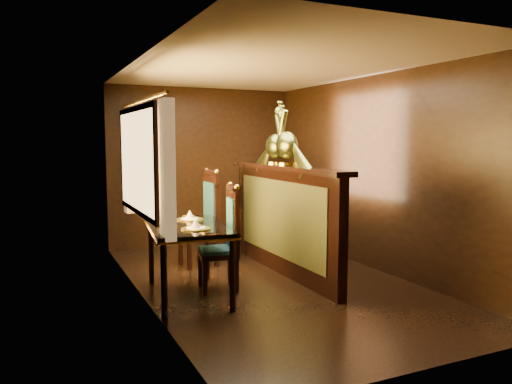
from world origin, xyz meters
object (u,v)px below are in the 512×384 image
(chair_left, at_px, (227,234))
(peacock_left, at_px, (287,133))
(dining_table, at_px, (187,231))
(chair_right, at_px, (206,215))
(peacock_right, at_px, (275,136))

(chair_left, height_order, peacock_left, peacock_left)
(dining_table, relative_size, chair_right, 1.09)
(dining_table, height_order, peacock_right, peacock_right)
(chair_right, distance_m, peacock_right, 1.41)
(chair_right, xyz_separation_m, peacock_right, (0.74, -0.58, 1.06))
(peacock_right, bearing_deg, dining_table, -154.23)
(chair_right, relative_size, peacock_right, 1.75)
(dining_table, xyz_separation_m, peacock_left, (1.38, 0.36, 1.05))
(chair_right, bearing_deg, peacock_left, -51.61)
(chair_right, bearing_deg, chair_left, -98.81)
(chair_left, height_order, peacock_right, peacock_right)
(peacock_left, xyz_separation_m, peacock_right, (0.00, 0.31, -0.03))
(chair_left, relative_size, peacock_left, 1.50)
(dining_table, bearing_deg, peacock_left, 21.77)
(dining_table, xyz_separation_m, chair_left, (0.49, 0.09, -0.09))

